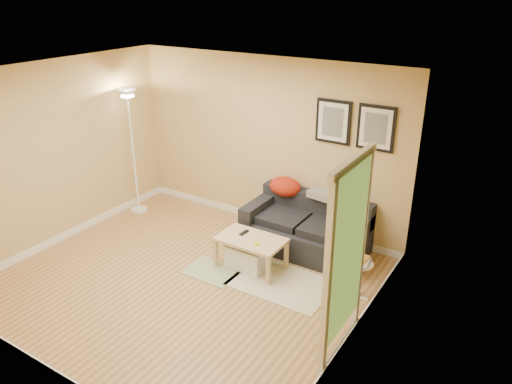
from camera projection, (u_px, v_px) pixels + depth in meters
floor at (185, 280)px, 6.33m from camera, size 4.50×4.50×0.00m
ceiling at (171, 76)px, 5.31m from camera, size 4.50×4.50×0.00m
wall_back at (266, 144)px, 7.38m from camera, size 4.50×0.00×4.50m
wall_front at (29, 262)px, 4.27m from camera, size 4.50×0.00×4.50m
wall_left at (56, 154)px, 6.92m from camera, size 0.00×4.00×4.00m
wall_right at (358, 235)px, 4.72m from camera, size 0.00×4.00×4.00m
baseboard_back at (265, 218)px, 7.86m from camera, size 4.50×0.02×0.10m
baseboard_front at (53, 372)px, 4.77m from camera, size 4.50×0.02×0.10m
baseboard_left at (70, 233)px, 7.41m from camera, size 0.02×4.00×0.10m
baseboard_right at (348, 338)px, 5.22m from camera, size 0.02×4.00×0.10m
sofa at (306, 226)px, 6.91m from camera, size 1.70×0.90×0.75m
red_throw at (285, 187)px, 7.20m from camera, size 0.48×0.36×0.28m
plaid_throw at (324, 195)px, 6.91m from camera, size 0.45×0.32×0.10m
framed_print_left at (333, 122)px, 6.63m from camera, size 0.50×0.04×0.60m
framed_print_right at (376, 128)px, 6.34m from camera, size 0.50×0.04×0.60m
area_rug at (282, 283)px, 6.25m from camera, size 1.25×0.85×0.01m
green_runner at (212, 272)px, 6.50m from camera, size 0.70×0.50×0.01m
coffee_table at (251, 253)px, 6.52m from camera, size 1.01×0.79×0.44m
remote_control at (244, 233)px, 6.56m from camera, size 0.06×0.16×0.02m
tape_roll at (257, 243)px, 6.28m from camera, size 0.07×0.07×0.03m
storage_bin at (248, 256)px, 6.55m from camera, size 0.54×0.40×0.33m
side_table at (358, 280)px, 5.89m from camera, size 0.32×0.32×0.49m
book_stack at (360, 261)px, 5.76m from camera, size 0.22×0.27×0.08m
floor_lamp at (134, 156)px, 7.87m from camera, size 0.27×0.27×2.05m
doorway at (345, 265)px, 4.74m from camera, size 0.12×1.01×2.13m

